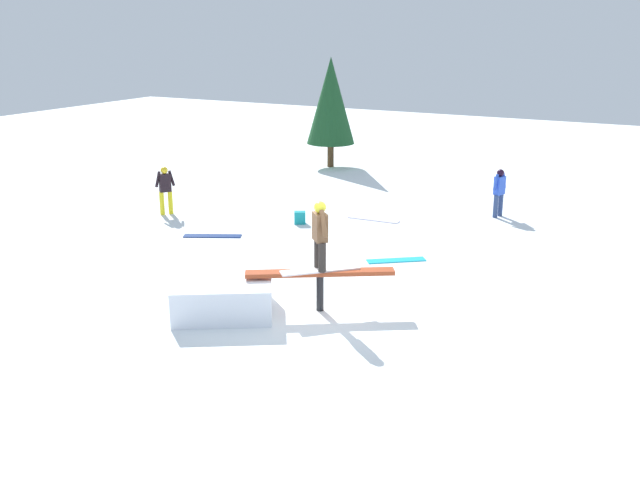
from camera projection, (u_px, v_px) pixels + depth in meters
name	position (u px, v px, depth m)	size (l,w,h in m)	color
ground_plane	(320.00, 310.00, 13.52)	(60.00, 60.00, 0.00)	white
rail_feature	(320.00, 276.00, 13.32)	(2.52, 1.70, 0.80)	black
snow_kicker_ramp	(223.00, 296.00, 13.32)	(1.80, 1.50, 0.66)	white
main_rider_on_rail	(320.00, 237.00, 13.10)	(1.27, 1.25, 1.33)	white
bystander_black	(165.00, 188.00, 20.06)	(0.40, 0.51, 1.37)	yellow
bystander_blue	(499.00, 190.00, 19.81)	(0.28, 0.58, 1.35)	navy
loose_snowboard_navy	(212.00, 236.00, 18.17)	(1.46, 0.28, 0.02)	navy
loose_snowboard_cyan	(396.00, 260.00, 16.32)	(1.35, 0.28, 0.02)	#1EB7D3
loose_snowboard_white	(374.00, 219.00, 19.70)	(1.45, 0.28, 0.02)	white
backpack_on_snow	(300.00, 218.00, 19.27)	(0.30, 0.22, 0.34)	teal
pine_tree_near	(331.00, 101.00, 26.24)	(1.78, 1.78, 4.05)	#4C331E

